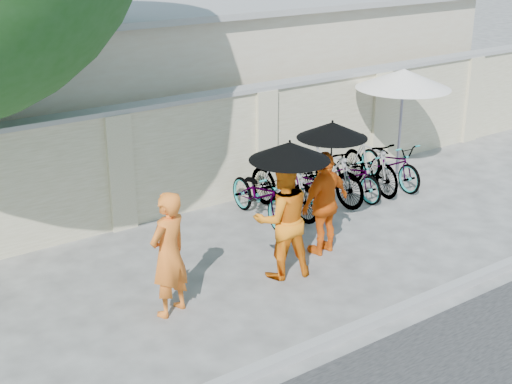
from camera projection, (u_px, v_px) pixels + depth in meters
ground at (279, 281)px, 10.41m from camera, size 80.00×80.00×0.00m
kerb at (359, 327)px, 9.10m from camera, size 40.00×0.16×0.12m
compound_wall at (217, 150)px, 13.04m from camera, size 20.00×0.30×2.00m
building_behind at (164, 77)px, 16.26m from camera, size 14.00×6.00×3.20m
monk_left at (169, 254)px, 9.26m from camera, size 0.73×0.60×1.73m
monk_center at (282, 219)px, 10.27m from camera, size 1.02×0.89×1.79m
parasol_center at (290, 151)px, 9.87m from camera, size 1.15×1.15×1.05m
monk_right at (325, 203)px, 11.04m from camera, size 1.02×0.54×1.66m
parasol_right at (332, 130)px, 10.57m from camera, size 1.06×1.06×1.20m
patio_umbrella at (403, 80)px, 13.92m from camera, size 2.13×2.13×2.24m
bike_0 at (260, 195)px, 12.35m from camera, size 0.75×1.86×0.95m
bike_1 at (284, 184)px, 12.61m from camera, size 0.61×1.90×1.13m
bike_2 at (303, 183)px, 13.02m from camera, size 0.79×1.74×0.88m
bike_3 at (328, 173)px, 13.21m from camera, size 0.63×1.87×1.11m
bike_4 at (351, 175)px, 13.48m from camera, size 0.58×1.63×0.85m
bike_5 at (370, 164)px, 13.76m from camera, size 0.73×1.81×1.05m
bike_6 at (390, 163)px, 14.05m from camera, size 0.73×1.77×0.91m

